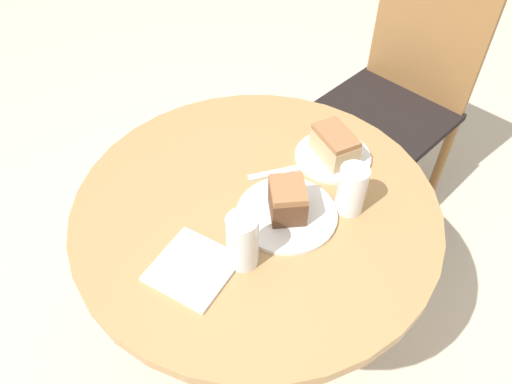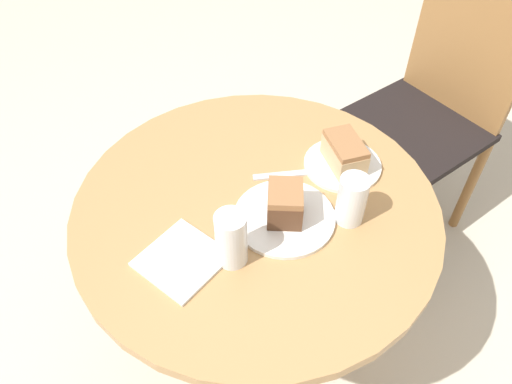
{
  "view_description": "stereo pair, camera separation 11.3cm",
  "coord_description": "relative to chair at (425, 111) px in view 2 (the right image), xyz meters",
  "views": [
    {
      "loc": [
        0.49,
        -0.6,
        1.58
      ],
      "look_at": [
        0.0,
        0.0,
        0.76
      ],
      "focal_mm": 35.0,
      "sensor_mm": 36.0,
      "label": 1
    },
    {
      "loc": [
        0.57,
        -0.52,
        1.58
      ],
      "look_at": [
        0.0,
        0.0,
        0.76
      ],
      "focal_mm": 35.0,
      "sensor_mm": 36.0,
      "label": 2
    }
  ],
  "objects": [
    {
      "name": "napkin_stack",
      "position": [
        0.07,
        -1.07,
        0.2
      ],
      "size": [
        0.18,
        0.18,
        0.01
      ],
      "rotation": [
        0.0,
        0.0,
        0.15
      ],
      "color": "white",
      "rests_on": "table"
    },
    {
      "name": "chair",
      "position": [
        0.0,
        0.0,
        0.0
      ],
      "size": [
        0.48,
        0.51,
        1.0
      ],
      "rotation": [
        0.0,
        0.0,
        -0.1
      ],
      "color": "olive",
      "rests_on": "ground_plane"
    },
    {
      "name": "plate_far",
      "position": [
        0.11,
        -0.6,
        0.2
      ],
      "size": [
        0.19,
        0.19,
        0.01
      ],
      "color": "white",
      "rests_on": "table"
    },
    {
      "name": "plate_near",
      "position": [
        0.13,
        -0.83,
        0.2
      ],
      "size": [
        0.23,
        0.23,
        0.01
      ],
      "color": "white",
      "rests_on": "table"
    },
    {
      "name": "fork",
      "position": [
        0.04,
        -0.72,
        0.2
      ],
      "size": [
        0.12,
        0.16,
        0.0
      ],
      "rotation": [
        0.0,
        0.0,
        0.97
      ],
      "color": "silver",
      "rests_on": "table"
    },
    {
      "name": "table",
      "position": [
        0.06,
        -0.84,
        0.02
      ],
      "size": [
        0.85,
        0.85,
        0.72
      ],
      "color": "tan",
      "rests_on": "ground_plane"
    },
    {
      "name": "glass_water",
      "position": [
        0.23,
        -0.72,
        0.25
      ],
      "size": [
        0.07,
        0.07,
        0.12
      ],
      "color": "silver",
      "rests_on": "table"
    },
    {
      "name": "ground_plane",
      "position": [
        0.06,
        -0.84,
        -0.52
      ],
      "size": [
        8.0,
        8.0,
        0.0
      ],
      "primitive_type": "plane",
      "color": "beige"
    },
    {
      "name": "cake_slice_far",
      "position": [
        0.11,
        -0.6,
        0.25
      ],
      "size": [
        0.14,
        0.12,
        0.07
      ],
      "rotation": [
        0.0,
        0.0,
        1.13
      ],
      "color": "tan",
      "rests_on": "plate_far"
    },
    {
      "name": "glass_lemonade",
      "position": [
        0.13,
        -0.98,
        0.26
      ],
      "size": [
        0.07,
        0.07,
        0.13
      ],
      "color": "silver",
      "rests_on": "table"
    },
    {
      "name": "cake_slice_near",
      "position": [
        0.13,
        -0.83,
        0.25
      ],
      "size": [
        0.12,
        0.12,
        0.08
      ],
      "rotation": [
        0.0,
        0.0,
        0.78
      ],
      "color": "brown",
      "rests_on": "plate_near"
    }
  ]
}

